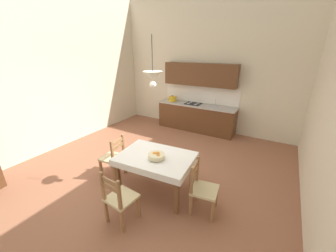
% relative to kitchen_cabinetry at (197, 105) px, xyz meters
% --- Properties ---
extents(ground_plane, '(6.48, 7.10, 0.10)m').
position_rel_kitchen_cabinetry_xyz_m(ground_plane, '(0.11, -2.98, -0.91)').
color(ground_plane, '#935B42').
extents(wall_back, '(6.48, 0.12, 4.21)m').
position_rel_kitchen_cabinetry_xyz_m(wall_back, '(0.11, 0.33, 1.25)').
color(wall_back, beige).
rests_on(wall_back, ground_plane).
extents(wall_left, '(0.12, 7.10, 4.21)m').
position_rel_kitchen_cabinetry_xyz_m(wall_left, '(-2.89, -2.98, 1.25)').
color(wall_left, beige).
rests_on(wall_left, ground_plane).
extents(kitchen_cabinetry, '(2.62, 0.63, 2.20)m').
position_rel_kitchen_cabinetry_xyz_m(kitchen_cabinetry, '(0.00, 0.00, 0.00)').
color(kitchen_cabinetry, '#56331C').
rests_on(kitchen_cabinetry, ground_plane).
extents(dining_table, '(1.46, 1.09, 0.75)m').
position_rel_kitchen_cabinetry_xyz_m(dining_table, '(0.58, -3.37, -0.23)').
color(dining_table, brown).
rests_on(dining_table, ground_plane).
extents(dining_chair_window_side, '(0.48, 0.48, 0.93)m').
position_rel_kitchen_cabinetry_xyz_m(dining_chair_window_side, '(1.54, -3.43, -0.41)').
color(dining_chair_window_side, '#D1BC89').
rests_on(dining_chair_window_side, ground_plane).
extents(dining_chair_camera_side, '(0.45, 0.45, 0.93)m').
position_rel_kitchen_cabinetry_xyz_m(dining_chair_camera_side, '(0.53, -4.30, -0.41)').
color(dining_chair_camera_side, '#D1BC89').
rests_on(dining_chair_camera_side, ground_plane).
extents(dining_chair_tv_side, '(0.46, 0.46, 0.93)m').
position_rel_kitchen_cabinetry_xyz_m(dining_chair_tv_side, '(-0.46, -3.42, -0.41)').
color(dining_chair_tv_side, '#D1BC89').
rests_on(dining_chair_tv_side, ground_plane).
extents(fruit_bowl, '(0.30, 0.30, 0.12)m').
position_rel_kitchen_cabinetry_xyz_m(fruit_bowl, '(0.66, -3.44, -0.04)').
color(fruit_bowl, beige).
rests_on(fruit_bowl, dining_table).
extents(pendant_lamp, '(0.32, 0.32, 0.81)m').
position_rel_kitchen_cabinetry_xyz_m(pendant_lamp, '(0.56, -3.35, 1.33)').
color(pendant_lamp, black).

